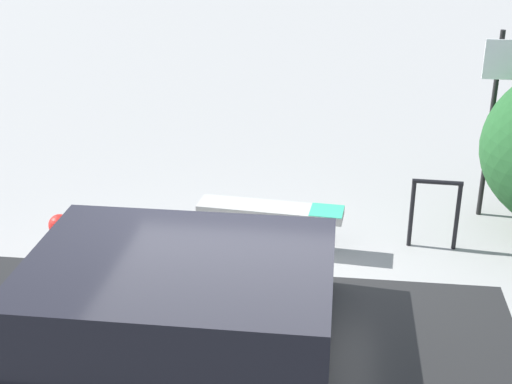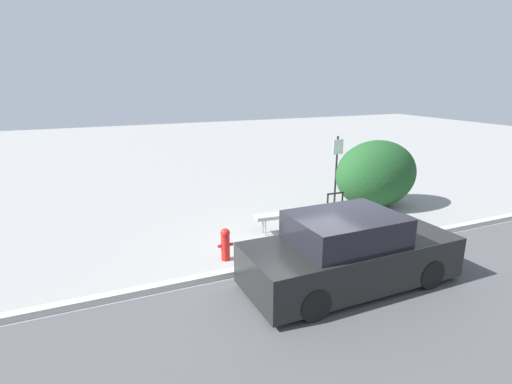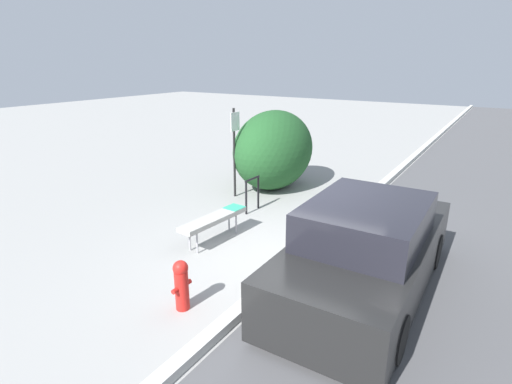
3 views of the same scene
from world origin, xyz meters
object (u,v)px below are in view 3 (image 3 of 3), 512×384
at_px(sign_post, 235,145).
at_px(parked_car_near, 366,251).
at_px(fire_hydrant, 181,284).
at_px(bike_rack, 252,191).
at_px(bench, 214,219).

relative_size(sign_post, parked_car_near, 0.53).
distance_m(sign_post, fire_hydrant, 5.15).
relative_size(bike_rack, sign_post, 0.36).
xyz_separation_m(sign_post, fire_hydrant, (-4.52, -2.27, -0.98)).
bearing_deg(sign_post, parked_car_near, -121.47).
xyz_separation_m(bike_rack, parked_car_near, (-1.96, -3.34, 0.17)).
distance_m(sign_post, parked_car_near, 5.10).
bearing_deg(parked_car_near, fire_hydrant, 132.08).
height_order(bench, bike_rack, bike_rack).
bearing_deg(fire_hydrant, bench, 26.49).
bearing_deg(bench, parked_car_near, -88.56).
relative_size(fire_hydrant, parked_car_near, 0.18).
bearing_deg(fire_hydrant, sign_post, 26.66).
height_order(sign_post, fire_hydrant, sign_post).
distance_m(bike_rack, fire_hydrant, 4.06).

